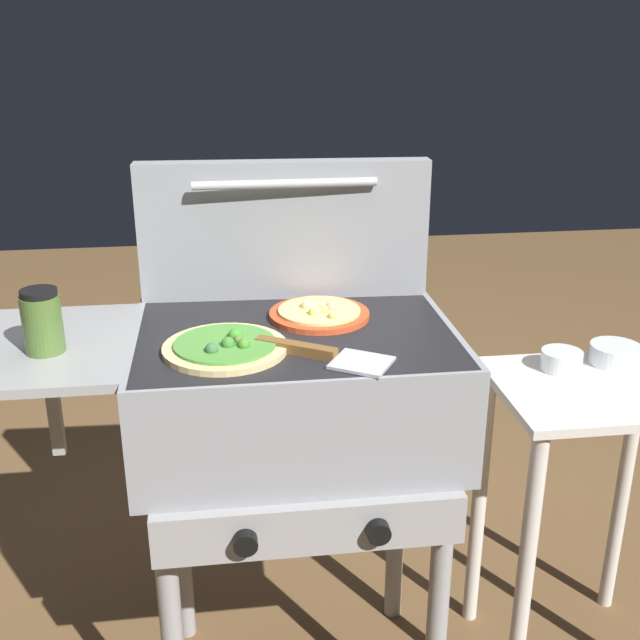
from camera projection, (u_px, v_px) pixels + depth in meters
The scene contains 9 objects.
grill at pixel (289, 397), 1.58m from camera, with size 0.96×0.53×0.90m.
grill_lid_open at pixel (284, 230), 1.68m from camera, with size 0.63×0.09×0.30m.
pizza_cheese at pixel (319, 313), 1.60m from camera, with size 0.21×0.21×0.04m.
pizza_veggie at pixel (225, 347), 1.44m from camera, with size 0.23×0.23×0.04m.
sauce_jar at pixel (42, 321), 1.42m from camera, with size 0.07×0.07×0.12m.
spatula at pixel (322, 354), 1.41m from camera, with size 0.25×0.18×0.02m.
prep_table at pixel (587, 468), 1.75m from camera, with size 0.44×0.36×0.74m.
topping_bowl_near at pixel (561, 361), 1.74m from camera, with size 0.09×0.09×0.04m.
topping_bowl_far at pixel (615, 355), 1.77m from camera, with size 0.12×0.12×0.04m.
Camera 1 is at (-0.14, -1.42, 1.47)m, focal length 43.48 mm.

